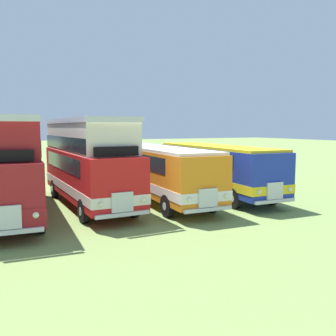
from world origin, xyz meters
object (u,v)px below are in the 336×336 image
(bus_sixth_in_row, at_px, (7,164))
(bus_seventh_in_row, at_px, (87,161))
(bus_eighth_in_row, at_px, (156,169))
(bus_ninth_in_row, at_px, (215,166))

(bus_sixth_in_row, relative_size, bus_seventh_in_row, 1.15)
(bus_seventh_in_row, bearing_deg, bus_sixth_in_row, -179.63)
(bus_sixth_in_row, bearing_deg, bus_eighth_in_row, -0.42)
(bus_seventh_in_row, distance_m, bus_ninth_in_row, 7.74)
(bus_seventh_in_row, height_order, bus_ninth_in_row, bus_seventh_in_row)
(bus_sixth_in_row, height_order, bus_seventh_in_row, same)
(bus_ninth_in_row, bearing_deg, bus_sixth_in_row, 179.25)
(bus_eighth_in_row, distance_m, bus_ninth_in_row, 3.86)
(bus_seventh_in_row, xyz_separation_m, bus_eighth_in_row, (3.86, -0.08, -0.60))
(bus_seventh_in_row, relative_size, bus_eighth_in_row, 0.88)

